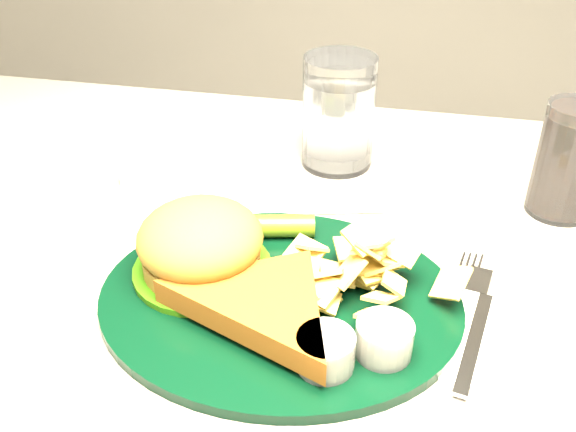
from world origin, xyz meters
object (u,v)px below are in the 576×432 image
dinner_plate (279,271)px  fork_napkin (474,333)px  cola_glass (569,161)px  water_glass (338,113)px

dinner_plate → fork_napkin: 0.17m
dinner_plate → cola_glass: bearing=36.5°
cola_glass → fork_napkin: bearing=-112.8°
water_glass → fork_napkin: water_glass is taller
dinner_plate → cola_glass: size_ratio=2.59×
fork_napkin → dinner_plate: bearing=-172.0°
water_glass → dinner_plate: bearing=-92.0°
dinner_plate → fork_napkin: size_ratio=1.97×
fork_napkin → cola_glass: bearing=78.4°
water_glass → cola_glass: (0.25, -0.06, -0.01)m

